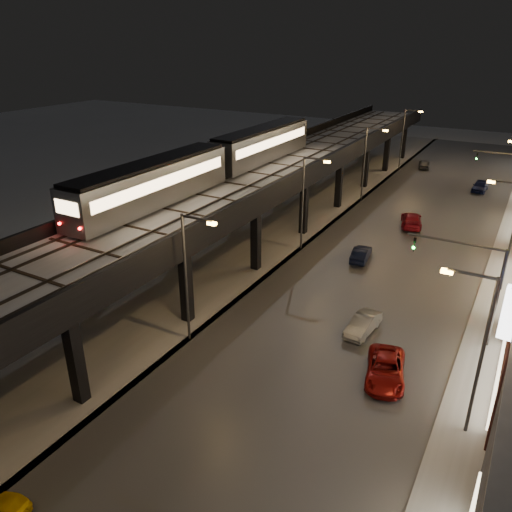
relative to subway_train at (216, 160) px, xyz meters
The scene contains 22 objects.
ground 30.80m from the subway_train, 73.34° to the right, with size 220.00×220.00×0.00m, color silver.
road_surface 19.18m from the subway_train, 22.38° to the left, with size 17.00×120.00×0.06m, color #46474D.
sidewalk_right 28.06m from the subway_train, 14.22° to the left, with size 4.00×120.00×0.14m, color #9FA1A8.
under_viaduct_pavement 10.87m from the subway_train, 69.22° to the left, with size 11.00×120.00×0.06m, color #9FA1A8.
elevated_viaduct 5.03m from the subway_train, 53.94° to the left, with size 9.00×100.00×6.30m.
viaduct_trackbed 4.75m from the subway_train, 55.02° to the left, with size 8.40×100.00×0.32m.
viaduct_parapet_streetside 7.87m from the subway_train, 27.65° to the left, with size 0.30×100.00×1.10m, color black.
viaduct_parapet_far 4.29m from the subway_train, 117.27° to the left, with size 0.30×100.00×1.10m, color black.
streetlight_left_1 17.67m from the subway_train, 62.35° to the right, with size 2.57×0.28×9.00m.
streetlight_right_1 29.72m from the subway_train, 31.42° to the right, with size 2.56×0.28×9.00m.
streetlight_left_2 9.02m from the subway_train, 17.78° to the left, with size 2.57×0.28×9.00m.
streetlight_right_2 25.55m from the subway_train, ahead, with size 2.56×0.28×9.00m.
streetlight_left_3 22.33m from the subway_train, 68.59° to the left, with size 2.57×0.28×9.00m.
streetlight_left_4 39.54m from the subway_train, 78.18° to the left, with size 2.57×0.28×9.00m.
traffic_light_rig_a 25.45m from the subway_train, 14.76° to the right, with size 6.10×0.34×7.00m.
subway_train is the anchor object (origin of this frame).
car_near_white 15.99m from the subway_train, 11.59° to the left, with size 1.33×3.82×1.26m, color black.
car_mid_dark 22.31m from the subway_train, 42.17° to the left, with size 2.06×5.07×1.47m, color maroon.
car_far_white 43.21m from the subway_train, 74.94° to the left, with size 1.57×3.90×1.33m, color #42454C.
car_onc_silver 21.29m from the subway_train, 26.50° to the right, with size 1.33×3.82×1.26m, color slate.
car_onc_dark 25.60m from the subway_train, 32.59° to the right, with size 2.21×4.79×1.33m, color maroon.
car_onc_red 38.55m from the subway_train, 57.60° to the left, with size 1.69×4.20×1.43m, color #0B1034.
Camera 1 is at (17.35, -9.78, 18.92)m, focal length 35.00 mm.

